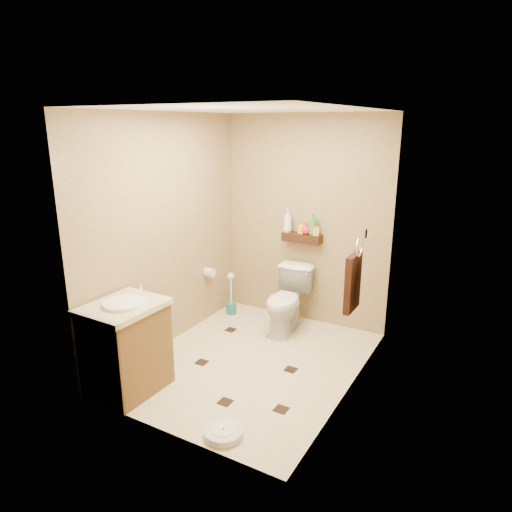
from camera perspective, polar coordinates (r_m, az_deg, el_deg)
The scene contains 19 objects.
ground at distance 4.66m, azimuth -0.65°, elevation -13.09°, with size 2.50×2.50×0.00m, color beige.
wall_back at distance 5.30m, azimuth 6.16°, elevation 4.34°, with size 2.00×0.04×2.40m, color #9E845A.
wall_front at distance 3.24m, azimuth -11.94°, elevation -3.70°, with size 2.00×0.04×2.40m, color #9E845A.
wall_left at distance 4.78m, azimuth -11.13°, elevation 2.81°, with size 0.04×2.50×2.40m, color #9E845A.
wall_right at distance 3.82m, azimuth 12.36°, elevation -0.64°, with size 0.04×2.50×2.40m, color #9E845A.
ceiling at distance 4.07m, azimuth -0.76°, elevation 17.87°, with size 2.00×2.50×0.02m, color white.
wall_shelf at distance 5.26m, azimuth 5.75°, elevation 2.26°, with size 0.46×0.14×0.10m, color black.
floor_accents at distance 4.61m, azimuth -0.77°, elevation -13.40°, with size 1.30×1.42×0.01m.
toilet at distance 5.18m, azimuth 3.87°, elevation -5.59°, with size 0.41×0.71×0.72m, color white.
vanity at distance 4.20m, azimuth -15.90°, elevation -10.81°, with size 0.56×0.68×0.94m.
bathroom_scale at distance 3.72m, azimuth -4.08°, elevation -21.15°, with size 0.34×0.34×0.06m.
toilet_brush at distance 5.68m, azimuth -3.13°, elevation -5.43°, with size 0.12×0.12×0.54m.
towel_ring at distance 4.15m, azimuth 12.06°, elevation -2.96°, with size 0.12×0.30×0.76m.
toilet_paper at distance 5.39m, azimuth -5.83°, elevation -2.03°, with size 0.12×0.11×0.12m.
bottle_a at distance 5.30m, azimuth 3.98°, elevation 4.42°, with size 0.10×0.10×0.26m, color white.
bottle_b at distance 5.24m, azimuth 5.76°, elevation 3.56°, with size 0.06×0.07×0.14m, color yellow.
bottle_c at distance 5.22m, azimuth 6.29°, elevation 3.45°, with size 0.11×0.11×0.14m, color red.
bottle_d at distance 5.17m, azimuth 7.16°, elevation 3.92°, with size 0.09×0.09×0.24m, color #36882D.
bottle_e at distance 5.17m, azimuth 7.45°, elevation 3.36°, with size 0.06×0.07×0.15m, color #FFCB54.
Camera 1 is at (2.05, -3.51, 2.29)m, focal length 32.00 mm.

